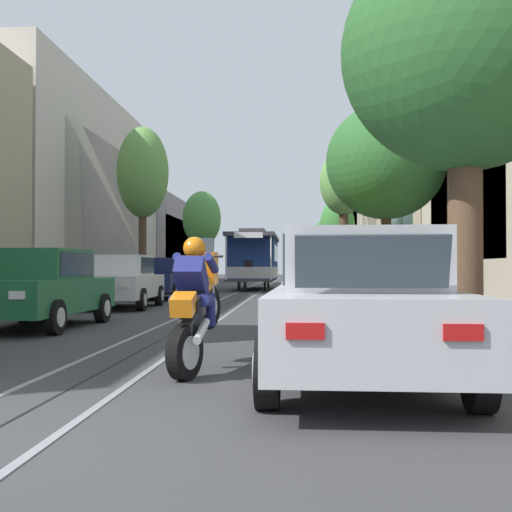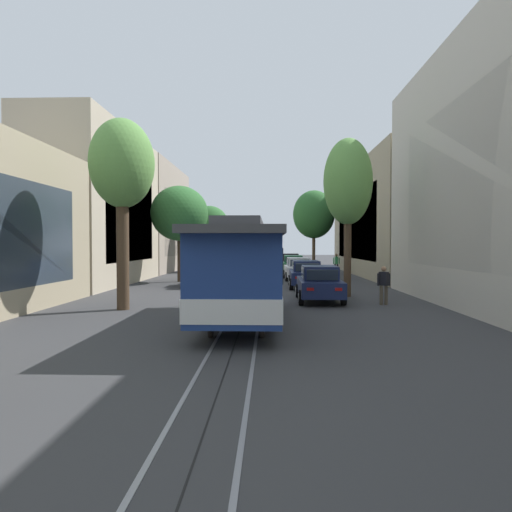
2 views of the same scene
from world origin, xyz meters
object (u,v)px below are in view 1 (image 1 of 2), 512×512
at_px(parked_car_navy_fifth_left, 183,276).
at_px(street_tree_kerb_right_near, 464,56).
at_px(street_tree_kerb_right_second, 386,162).
at_px(parked_car_white_mid_left, 122,281).
at_px(street_tree_kerb_right_fourth, 337,228).
at_px(parked_car_navy_fourth_left, 159,278).
at_px(street_tree_kerb_right_mid, 344,185).
at_px(parked_car_blue_fourth_right, 319,279).
at_px(parked_car_green_second_left, 39,288).
at_px(cable_car_trolley, 255,260).
at_px(street_tree_kerb_right_far, 324,237).
at_px(parked_car_white_second_right, 333,289).
at_px(motorcycle_with_rider, 195,300).
at_px(street_tree_kerb_left_mid, 202,220).
at_px(parked_car_silver_near_right, 360,307).
at_px(parked_car_yellow_mid_right, 323,282).
at_px(street_tree_kerb_left_second, 143,174).
at_px(pedestrian_on_right_pavement, 136,274).

relative_size(parked_car_navy_fifth_left, street_tree_kerb_right_near, 0.72).
bearing_deg(street_tree_kerb_right_second, parked_car_white_mid_left, -167.78).
bearing_deg(street_tree_kerb_right_fourth, parked_car_white_mid_left, -107.81).
height_order(parked_car_navy_fourth_left, street_tree_kerb_right_mid, street_tree_kerb_right_mid).
bearing_deg(parked_car_blue_fourth_right, parked_car_navy_fifth_left, 130.39).
relative_size(parked_car_navy_fourth_left, street_tree_kerb_right_second, 0.68).
distance_m(parked_car_green_second_left, cable_car_trolley, 24.20).
bearing_deg(parked_car_white_mid_left, street_tree_kerb_right_far, 78.35).
distance_m(parked_car_blue_fourth_right, street_tree_kerb_right_second, 5.15).
height_order(parked_car_navy_fourth_left, cable_car_trolley, cable_car_trolley).
bearing_deg(parked_car_white_second_right, motorcycle_with_rider, -110.81).
bearing_deg(street_tree_kerb_right_near, cable_car_trolley, 99.77).
height_order(parked_car_green_second_left, street_tree_kerb_right_far, street_tree_kerb_right_far).
height_order(street_tree_kerb_right_near, street_tree_kerb_right_fourth, street_tree_kerb_right_near).
bearing_deg(street_tree_kerb_right_second, street_tree_kerb_right_mid, 91.62).
bearing_deg(street_tree_kerb_left_mid, parked_car_blue_fourth_right, -72.62).
height_order(street_tree_kerb_right_fourth, street_tree_kerb_right_far, street_tree_kerb_right_fourth).
relative_size(parked_car_silver_near_right, street_tree_kerb_right_far, 0.83).
bearing_deg(parked_car_white_second_right, parked_car_navy_fifth_left, 108.05).
distance_m(parked_car_green_second_left, parked_car_yellow_mid_right, 7.98).
bearing_deg(street_tree_kerb_right_mid, street_tree_kerb_right_far, 89.83).
distance_m(parked_car_white_second_right, street_tree_kerb_left_second, 19.00).
bearing_deg(street_tree_kerb_left_mid, motorcycle_with_rider, -81.98).
height_order(street_tree_kerb_left_mid, street_tree_kerb_right_second, street_tree_kerb_left_mid).
bearing_deg(parked_car_white_second_right, street_tree_kerb_right_second, 75.44).
bearing_deg(street_tree_kerb_left_second, parked_car_silver_near_right, -71.32).
bearing_deg(parked_car_navy_fifth_left, street_tree_kerb_right_far, 72.86).
xyz_separation_m(street_tree_kerb_right_second, street_tree_kerb_right_mid, (-0.36, 12.90, 0.93)).
bearing_deg(street_tree_kerb_right_second, parked_car_blue_fourth_right, 125.83).
xyz_separation_m(street_tree_kerb_left_mid, street_tree_kerb_right_mid, (9.56, -15.09, 0.66)).
relative_size(street_tree_kerb_right_mid, cable_car_trolley, 0.81).
distance_m(parked_car_white_mid_left, street_tree_kerb_left_second, 11.21).
xyz_separation_m(street_tree_kerb_right_fourth, street_tree_kerb_right_far, (-0.31, 12.56, -0.05)).
height_order(street_tree_kerb_right_near, pedestrian_on_right_pavement, street_tree_kerb_right_near).
xyz_separation_m(parked_car_navy_fourth_left, parked_car_white_second_right, (5.97, -12.45, 0.00)).
height_order(street_tree_kerb_right_far, cable_car_trolley, street_tree_kerb_right_far).
height_order(parked_car_blue_fourth_right, street_tree_kerb_right_near, street_tree_kerb_right_near).
height_order(street_tree_kerb_right_near, street_tree_kerb_right_second, street_tree_kerb_right_second).
bearing_deg(street_tree_kerb_right_fourth, parked_car_green_second_left, -104.34).
bearing_deg(parked_car_silver_near_right, street_tree_kerb_right_second, 80.89).
height_order(parked_car_silver_near_right, street_tree_kerb_right_fourth, street_tree_kerb_right_fourth).
relative_size(street_tree_kerb_right_second, cable_car_trolley, 0.71).
relative_size(parked_car_navy_fifth_left, street_tree_kerb_right_second, 0.68).
height_order(parked_car_blue_fourth_right, motorcycle_with_rider, same).
relative_size(parked_car_navy_fifth_left, street_tree_kerb_right_mid, 0.59).
relative_size(parked_car_white_mid_left, street_tree_kerb_left_mid, 0.63).
relative_size(street_tree_kerb_right_second, pedestrian_on_right_pavement, 3.99).
height_order(street_tree_kerb_right_second, street_tree_kerb_right_fourth, street_tree_kerb_right_second).
xyz_separation_m(parked_car_blue_fourth_right, street_tree_kerb_right_fourth, (2.06, 20.61, 3.13)).
bearing_deg(parked_car_navy_fourth_left, parked_car_white_mid_left, -89.12).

